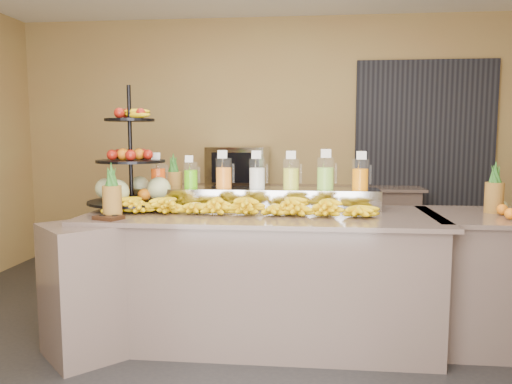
% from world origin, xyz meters
% --- Properties ---
extents(ground, '(6.00, 6.00, 0.00)m').
position_xyz_m(ground, '(0.00, 0.00, 0.00)').
color(ground, black).
rests_on(ground, ground).
extents(room_envelope, '(6.04, 5.02, 2.82)m').
position_xyz_m(room_envelope, '(0.19, 0.79, 1.88)').
color(room_envelope, olive).
rests_on(room_envelope, ground).
extents(buffet_counter, '(2.75, 1.25, 0.93)m').
position_xyz_m(buffet_counter, '(-0.12, 0.26, 0.47)').
color(buffet_counter, gray).
rests_on(buffet_counter, ground).
extents(right_counter, '(1.08, 0.88, 0.93)m').
position_xyz_m(right_counter, '(1.70, 0.40, 0.47)').
color(right_counter, gray).
rests_on(right_counter, ground).
extents(back_ledge, '(3.10, 0.55, 0.93)m').
position_xyz_m(back_ledge, '(0.00, 2.25, 0.47)').
color(back_ledge, gray).
rests_on(back_ledge, ground).
extents(pitcher_tray, '(1.85, 0.30, 0.15)m').
position_xyz_m(pitcher_tray, '(-0.06, 0.58, 1.01)').
color(pitcher_tray, gray).
rests_on(pitcher_tray, buffet_counter).
extents(juice_pitcher_orange_a, '(0.12, 0.12, 0.28)m').
position_xyz_m(juice_pitcher_orange_a, '(-0.84, 0.58, 1.18)').
color(juice_pitcher_orange_a, silver).
rests_on(juice_pitcher_orange_a, pitcher_tray).
extents(juice_pitcher_green, '(0.11, 0.11, 0.26)m').
position_xyz_m(juice_pitcher_green, '(-0.58, 0.58, 1.17)').
color(juice_pitcher_green, silver).
rests_on(juice_pitcher_green, pitcher_tray).
extents(juice_pitcher_orange_b, '(0.13, 0.13, 0.30)m').
position_xyz_m(juice_pitcher_orange_b, '(-0.32, 0.58, 1.18)').
color(juice_pitcher_orange_b, silver).
rests_on(juice_pitcher_orange_b, pitcher_tray).
extents(juice_pitcher_milk, '(0.12, 0.13, 0.30)m').
position_xyz_m(juice_pitcher_milk, '(-0.06, 0.58, 1.18)').
color(juice_pitcher_milk, silver).
rests_on(juice_pitcher_milk, pitcher_tray).
extents(juice_pitcher_lemon, '(0.12, 0.13, 0.30)m').
position_xyz_m(juice_pitcher_lemon, '(0.20, 0.58, 1.18)').
color(juice_pitcher_lemon, silver).
rests_on(juice_pitcher_lemon, pitcher_tray).
extents(juice_pitcher_lime, '(0.13, 0.13, 0.31)m').
position_xyz_m(juice_pitcher_lime, '(0.46, 0.58, 1.19)').
color(juice_pitcher_lime, silver).
rests_on(juice_pitcher_lime, pitcher_tray).
extents(juice_pitcher_orange_c, '(0.12, 0.13, 0.30)m').
position_xyz_m(juice_pitcher_orange_c, '(0.72, 0.58, 1.18)').
color(juice_pitcher_orange_c, silver).
rests_on(juice_pitcher_orange_c, pitcher_tray).
extents(banana_heap, '(1.97, 0.18, 0.16)m').
position_xyz_m(banana_heap, '(-0.21, 0.26, 1.00)').
color(banana_heap, yellow).
rests_on(banana_heap, buffet_counter).
extents(fruit_stand, '(0.77, 0.77, 0.93)m').
position_xyz_m(fruit_stand, '(-0.97, 0.43, 1.16)').
color(fruit_stand, black).
rests_on(fruit_stand, buffet_counter).
extents(condiment_caddy, '(0.21, 0.19, 0.03)m').
position_xyz_m(condiment_caddy, '(-0.99, -0.07, 0.94)').
color(condiment_caddy, black).
rests_on(condiment_caddy, buffet_counter).
extents(pineapple_left_a, '(0.13, 0.13, 0.38)m').
position_xyz_m(pineapple_left_a, '(-0.99, -0.00, 1.07)').
color(pineapple_left_a, brown).
rests_on(pineapple_left_a, buffet_counter).
extents(pineapple_left_b, '(0.14, 0.14, 0.42)m').
position_xyz_m(pineapple_left_b, '(-0.77, 0.77, 1.09)').
color(pineapple_left_b, brown).
rests_on(pineapple_left_b, buffet_counter).
extents(oven_warmer, '(0.68, 0.50, 0.43)m').
position_xyz_m(oven_warmer, '(-0.44, 2.25, 1.14)').
color(oven_warmer, gray).
rests_on(oven_warmer, back_ledge).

